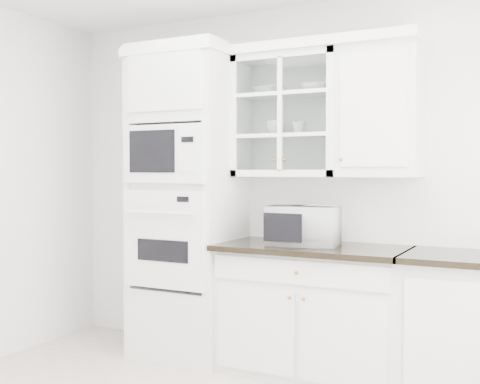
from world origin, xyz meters
The scene contains 12 objects.
room_shell centered at (0.00, 0.43, 1.78)m, with size 4.00×3.50×2.70m.
oven_column centered at (-0.75, 1.42, 1.20)m, with size 0.76×0.68×2.40m.
base_cabinet_run centered at (0.28, 1.45, 0.46)m, with size 1.32×0.67×0.92m.
extra_base_cabinet centered at (1.28, 1.45, 0.46)m, with size 0.72×0.67×0.92m.
upper_cabinet_glass centered at (0.03, 1.58, 1.85)m, with size 0.80×0.33×0.90m.
upper_cabinet_solid centered at (0.71, 1.58, 1.85)m, with size 0.55×0.33×0.90m, color white.
crown_molding centered at (-0.07, 1.56, 2.33)m, with size 2.14×0.38×0.07m, color white.
countertop_microwave centered at (0.22, 1.41, 1.06)m, with size 0.48×0.40×0.28m, color white.
bowl_a centered at (-0.12, 1.57, 2.04)m, with size 0.23×0.23×0.06m, color white.
bowl_b centered at (0.22, 1.59, 2.04)m, with size 0.20×0.20×0.06m, color white.
cup_a centered at (-0.08, 1.59, 1.76)m, with size 0.14×0.14×0.11m, color white.
cup_b centered at (0.11, 1.58, 1.76)m, with size 0.10×0.10×0.09m, color white.
Camera 1 is at (1.76, -2.54, 1.44)m, focal length 45.00 mm.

